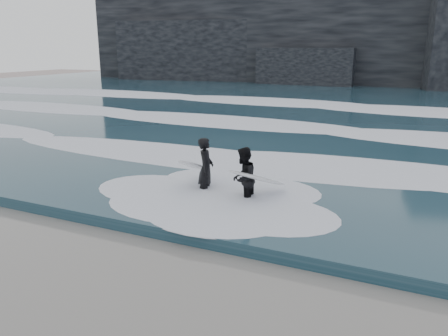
% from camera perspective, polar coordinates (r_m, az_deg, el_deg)
% --- Properties ---
extents(ground, '(120.00, 120.00, 0.00)m').
position_cam_1_polar(ground, '(7.04, -12.62, -20.58)').
color(ground, '#715C56').
rests_on(ground, ground).
extents(sea, '(90.00, 52.00, 0.30)m').
position_cam_1_polar(sea, '(33.86, 18.43, 8.05)').
color(sea, '#1D3C49').
rests_on(sea, ground).
extents(headland, '(70.00, 9.00, 10.00)m').
position_cam_1_polar(headland, '(50.57, 21.25, 15.55)').
color(headland, black).
rests_on(headland, ground).
extents(foam_near, '(60.00, 3.20, 0.20)m').
position_cam_1_polar(foam_near, '(14.40, 9.18, 0.41)').
color(foam_near, white).
rests_on(foam_near, sea).
extents(foam_mid, '(60.00, 4.00, 0.24)m').
position_cam_1_polar(foam_mid, '(21.08, 14.35, 4.98)').
color(foam_mid, white).
rests_on(foam_mid, sea).
extents(foam_far, '(60.00, 4.80, 0.30)m').
position_cam_1_polar(foam_far, '(29.88, 17.58, 7.80)').
color(foam_far, white).
rests_on(foam_far, sea).
extents(surfer_left, '(1.08, 1.94, 1.74)m').
position_cam_1_polar(surfer_left, '(12.06, -2.69, -0.02)').
color(surfer_left, black).
rests_on(surfer_left, ground).
extents(surfer_right, '(1.44, 2.10, 1.65)m').
position_cam_1_polar(surfer_right, '(11.27, 2.82, -1.37)').
color(surfer_right, black).
rests_on(surfer_right, ground).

